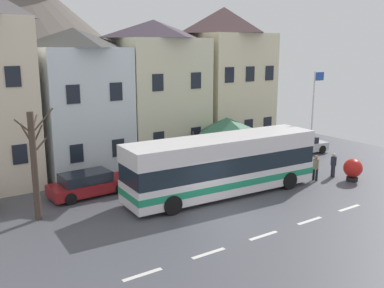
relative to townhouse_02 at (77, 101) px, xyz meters
name	(u,v)px	position (x,y,z in m)	size (l,w,h in m)	color
ground_plane	(227,217)	(2.92, -12.24, -4.69)	(40.00, 60.00, 0.07)	#4A4B53
townhouse_02	(77,101)	(0.00, 0.00, 0.00)	(5.37, 6.53, 9.32)	silver
townhouse_03	(155,91)	(5.76, -0.14, 0.33)	(5.97, 6.26, 9.98)	beige
townhouse_04	(223,79)	(12.14, -0.01, 0.91)	(5.88, 6.51, 11.13)	beige
hilltop_castle	(1,34)	(-0.08, 21.76, 4.68)	(42.45, 42.45, 27.17)	#625953
transit_bus	(223,166)	(4.81, -9.47, -2.99)	(11.57, 3.23, 3.30)	white
bus_shelter	(227,126)	(8.51, -5.14, -1.75)	(3.60, 3.60, 3.46)	#473D33
parked_car_00	(301,145)	(15.81, -5.32, -4.02)	(4.15, 2.23, 1.29)	silver
parked_car_02	(258,155)	(10.90, -5.70, -4.03)	(4.58, 2.22, 1.28)	black
parked_car_03	(88,184)	(-1.51, -5.42, -4.00)	(4.53, 2.09, 1.34)	maroon
pedestrian_00	(276,156)	(11.04, -7.35, -3.77)	(0.35, 0.39, 1.66)	#38332D
pedestrian_01	(316,166)	(11.17, -10.66, -3.74)	(0.35, 0.37, 1.62)	black
pedestrian_02	(263,160)	(9.77, -7.41, -3.88)	(0.37, 0.30, 1.50)	#2D2D38
pedestrian_03	(333,164)	(12.71, -10.79, -3.80)	(0.35, 0.36, 1.54)	#2D2D38
public_bench	(184,156)	(6.68, -2.66, -4.18)	(1.67, 0.48, 0.87)	#473828
flagpole	(314,111)	(13.70, -8.08, -0.85)	(0.95, 0.10, 6.52)	silver
harbour_buoy	(353,169)	(13.00, -12.03, -3.88)	(1.16, 1.16, 1.41)	black
bare_tree_00	(34,163)	(-4.79, -7.38, -1.86)	(2.02, 1.80, 5.30)	#47382D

